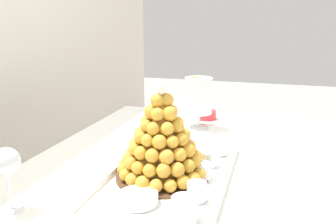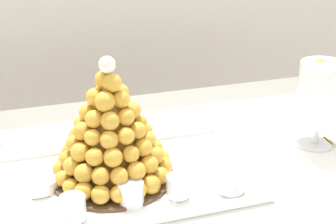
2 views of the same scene
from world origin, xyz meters
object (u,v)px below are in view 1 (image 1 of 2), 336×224
Objects in this scene: dessert_cup_left at (184,210)px; serving_tray at (170,177)px; dessert_cup_mid_right at (209,160)px; creme_brulee_ramekin at (138,198)px; croquembouche at (162,141)px; macaron_goblet at (198,96)px; fruit_tart_plate at (206,117)px; dessert_cup_right at (219,148)px; wine_glass at (6,164)px; dessert_cup_centre at (202,172)px; dessert_cup_mid_left at (197,192)px.

serving_tray is at bearing 24.84° from dessert_cup_left.
dessert_cup_mid_right is 0.48× the size of creme_brulee_ramekin.
croquembouche is 5.90× the size of dessert_cup_mid_right.
macaron_goblet reaches higher than serving_tray.
dessert_cup_left is 0.89m from fruit_tart_plate.
dessert_cup_left reaches higher than serving_tray.
dessert_cup_mid_right is 0.12m from dessert_cup_right.
dessert_cup_right is 0.68m from wine_glass.
croquembouche is 4.66× the size of dessert_cup_left.
dessert_cup_mid_right is at bearing -0.86° from dessert_cup_centre.
dessert_cup_left is at bearing -108.75° from creme_brulee_ramekin.
croquembouche is 0.19m from creme_brulee_ramekin.
dessert_cup_centre is (0.22, 0.01, -0.00)m from dessert_cup_left.
croquembouche is 5.34× the size of dessert_cup_centre.
dessert_cup_mid_left and dessert_cup_mid_right have the same top height.
dessert_cup_left is 0.10m from dessert_cup_mid_left.
dessert_cup_centre is 0.53× the size of creme_brulee_ramekin.
dessert_cup_mid_left is 0.79m from fruit_tart_plate.
serving_tray is 12.44× the size of dessert_cup_mid_right.
wine_glass is at bearing 162.32° from fruit_tart_plate.
dessert_cup_centre is at bearing -166.29° from macaron_goblet.
croquembouche is at bearing -3.91° from creme_brulee_ramekin.
dessert_cup_mid_right is (0.22, 0.01, 0.00)m from dessert_cup_mid_left.
wine_glass is (-0.29, 0.42, 0.09)m from dessert_cup_centre.
dessert_cup_mid_right is 0.57m from fruit_tart_plate.
fruit_tart_plate is (0.14, -0.01, -0.13)m from macaron_goblet.
dessert_cup_centre and dessert_cup_right have the same top height.
macaron_goblet reaches higher than creme_brulee_ramekin.
serving_tray is at bearing -48.92° from wine_glass.
creme_brulee_ramekin is at bearing 155.46° from dessert_cup_mid_right.
croquembouche is 2.84× the size of creme_brulee_ramekin.
dessert_cup_right is 0.59× the size of creme_brulee_ramekin.
dessert_cup_right is (0.23, -0.11, 0.03)m from serving_tray.
croquembouche is 5.49× the size of dessert_cup_mid_left.
macaron_goblet is (0.53, 0.03, 0.14)m from serving_tray.
fruit_tart_plate is at bearing 10.12° from dessert_cup_centre.
creme_brulee_ramekin is 0.71m from macaron_goblet.
dessert_cup_mid_left is at bearing -68.44° from wine_glass.
dessert_cup_left reaches higher than dessert_cup_mid_right.
dessert_cup_right is at bearing -3.64° from dessert_cup_centre.
dessert_cup_left is 0.14m from creme_brulee_ramekin.
dessert_cup_left is 0.38× the size of wine_glass.
dessert_cup_centre is 0.33× the size of wine_glass.
wine_glass is (-0.17, 0.43, 0.09)m from dessert_cup_mid_left.
croquembouche is 1.21× the size of macaron_goblet.
wine_glass reaches higher than dessert_cup_left.
wine_glass is at bearing 124.66° from dessert_cup_centre.
dessert_cup_mid_right is 0.45m from macaron_goblet.
dessert_cup_left is (-0.22, -0.10, 0.03)m from serving_tray.
dessert_cup_left reaches higher than dessert_cup_mid_left.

